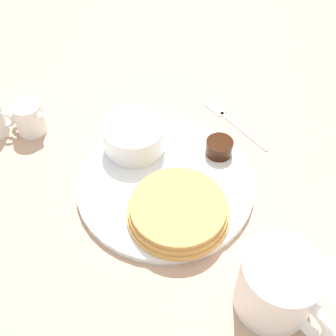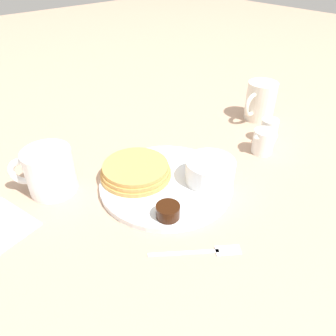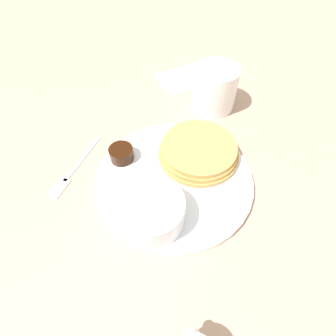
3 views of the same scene
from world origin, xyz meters
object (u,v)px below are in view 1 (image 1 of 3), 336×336
(bowl, at_px, (134,135))
(creamer_pitcher_near, at_px, (29,118))
(plate, at_px, (165,183))
(coffee_mug, at_px, (279,287))
(fork, at_px, (229,119))

(bowl, xyz_separation_m, creamer_pitcher_near, (0.00, -0.19, -0.01))
(bowl, bearing_deg, plate, 50.31)
(bowl, relative_size, creamer_pitcher_near, 1.40)
(plate, bearing_deg, coffee_mug, 51.60)
(plate, xyz_separation_m, bowl, (-0.06, -0.07, 0.03))
(coffee_mug, bearing_deg, bowl, -128.76)
(plate, distance_m, creamer_pitcher_near, 0.26)
(bowl, height_order, fork, bowl)
(creamer_pitcher_near, bearing_deg, coffee_mug, 65.56)
(coffee_mug, bearing_deg, creamer_pitcher_near, -114.44)
(plate, xyz_separation_m, coffee_mug, (0.14, 0.18, 0.04))
(bowl, xyz_separation_m, fork, (-0.12, 0.13, -0.04))
(creamer_pitcher_near, distance_m, fork, 0.34)
(bowl, bearing_deg, coffee_mug, 51.24)
(coffee_mug, distance_m, creamer_pitcher_near, 0.48)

